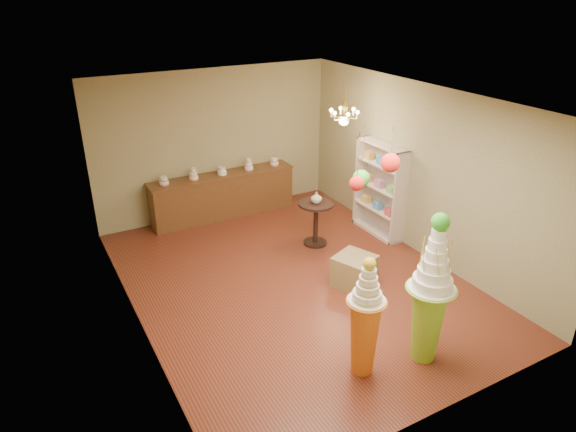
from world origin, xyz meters
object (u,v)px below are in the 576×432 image
pedestal_green (429,305)px  pedestal_orange (365,327)px  sideboard (223,195)px  round_table (316,218)px

pedestal_green → pedestal_orange: (-0.85, 0.18, -0.16)m
pedestal_orange → sideboard: pedestal_orange is taller
sideboard → round_table: 2.25m
pedestal_green → round_table: bearing=82.6°
pedestal_green → sideboard: pedestal_green is taller
sideboard → pedestal_orange: bearing=-93.1°
round_table → pedestal_orange: bearing=-111.9°
pedestal_orange → sideboard: (0.28, 5.23, -0.18)m
sideboard → round_table: sideboard is taller
pedestal_green → pedestal_orange: 0.89m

